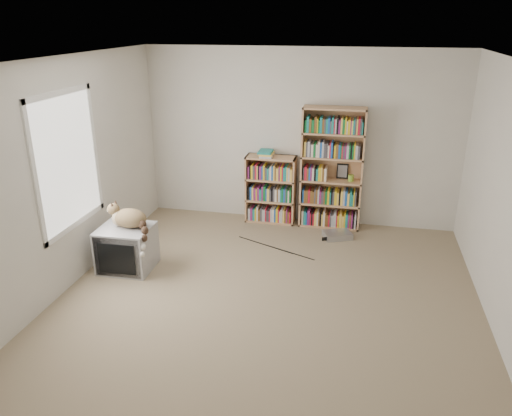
% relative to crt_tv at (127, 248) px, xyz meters
% --- Properties ---
extents(floor, '(4.50, 5.00, 0.01)m').
position_rel_crt_tv_xyz_m(floor, '(1.80, -0.50, -0.26)').
color(floor, gray).
rests_on(floor, ground).
extents(wall_back, '(4.50, 0.02, 2.50)m').
position_rel_crt_tv_xyz_m(wall_back, '(1.80, 2.00, 0.99)').
color(wall_back, beige).
rests_on(wall_back, floor).
extents(wall_front, '(4.50, 0.02, 2.50)m').
position_rel_crt_tv_xyz_m(wall_front, '(1.80, -3.00, 0.99)').
color(wall_front, beige).
rests_on(wall_front, floor).
extents(wall_left, '(0.02, 5.00, 2.50)m').
position_rel_crt_tv_xyz_m(wall_left, '(-0.45, -0.50, 0.99)').
color(wall_left, beige).
rests_on(wall_left, floor).
extents(ceiling, '(4.50, 5.00, 0.02)m').
position_rel_crt_tv_xyz_m(ceiling, '(1.80, -0.50, 2.24)').
color(ceiling, white).
rests_on(ceiling, wall_back).
extents(window, '(0.02, 1.22, 1.52)m').
position_rel_crt_tv_xyz_m(window, '(-0.44, -0.30, 1.14)').
color(window, white).
rests_on(window, wall_left).
extents(crt_tv, '(0.62, 0.57, 0.53)m').
position_rel_crt_tv_xyz_m(crt_tv, '(0.00, 0.00, 0.00)').
color(crt_tv, '#9C9C9E').
rests_on(crt_tv, floor).
extents(cat, '(0.60, 0.47, 0.50)m').
position_rel_crt_tv_xyz_m(cat, '(0.09, -0.00, 0.35)').
color(cat, '#3B2518').
rests_on(cat, crt_tv).
extents(bookcase_tall, '(0.86, 0.30, 1.73)m').
position_rel_crt_tv_xyz_m(bookcase_tall, '(2.29, 1.86, 0.56)').
color(bookcase_tall, tan).
rests_on(bookcase_tall, floor).
extents(bookcase_short, '(0.72, 0.30, 0.99)m').
position_rel_crt_tv_xyz_m(bookcase_short, '(1.42, 1.86, 0.20)').
color(bookcase_short, tan).
rests_on(bookcase_short, floor).
extents(book_stack, '(0.20, 0.27, 0.09)m').
position_rel_crt_tv_xyz_m(book_stack, '(1.34, 1.83, 0.77)').
color(book_stack, red).
rests_on(book_stack, bookcase_short).
extents(green_mug, '(0.08, 0.08, 0.09)m').
position_rel_crt_tv_xyz_m(green_mug, '(2.56, 1.84, 0.49)').
color(green_mug, '#7BAB30').
rests_on(green_mug, bookcase_tall).
extents(framed_print, '(0.16, 0.05, 0.21)m').
position_rel_crt_tv_xyz_m(framed_print, '(2.43, 1.94, 0.55)').
color(framed_print, black).
rests_on(framed_print, bookcase_tall).
extents(dvd_player, '(0.44, 0.39, 0.08)m').
position_rel_crt_tv_xyz_m(dvd_player, '(2.44, 1.42, -0.22)').
color(dvd_player, '#A5A4A9').
rests_on(dvd_player, floor).
extents(wall_outlet, '(0.01, 0.08, 0.13)m').
position_rel_crt_tv_xyz_m(wall_outlet, '(-0.44, 0.34, 0.06)').
color(wall_outlet, silver).
rests_on(wall_outlet, wall_left).
extents(floor_cables, '(1.20, 0.70, 0.01)m').
position_rel_crt_tv_xyz_m(floor_cables, '(1.86, 0.84, -0.26)').
color(floor_cables, black).
rests_on(floor_cables, floor).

